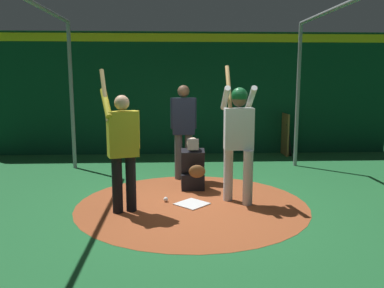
% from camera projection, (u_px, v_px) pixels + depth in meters
% --- Properties ---
extents(ground_plane, '(26.56, 26.56, 0.00)m').
position_uv_depth(ground_plane, '(192.00, 205.00, 6.13)').
color(ground_plane, '#216633').
extents(dirt_circle, '(3.56, 3.56, 0.01)m').
position_uv_depth(dirt_circle, '(192.00, 204.00, 6.13)').
color(dirt_circle, '#9E4C28').
rests_on(dirt_circle, ground).
extents(home_plate, '(0.59, 0.59, 0.01)m').
position_uv_depth(home_plate, '(192.00, 204.00, 6.13)').
color(home_plate, white).
rests_on(home_plate, dirt_circle).
extents(batter, '(0.68, 0.49, 2.13)m').
position_uv_depth(batter, '(238.00, 133.00, 6.07)').
color(batter, '#BCBCC0').
rests_on(batter, ground).
extents(catcher, '(0.58, 0.40, 0.92)m').
position_uv_depth(catcher, '(193.00, 169.00, 6.93)').
color(catcher, black).
rests_on(catcher, ground).
extents(umpire, '(0.23, 0.49, 1.80)m').
position_uv_depth(umpire, '(184.00, 127.00, 7.54)').
color(umpire, '#4C4C51').
rests_on(umpire, ground).
extents(visitor, '(0.54, 0.59, 2.06)m').
position_uv_depth(visitor, '(123.00, 145.00, 5.65)').
color(visitor, black).
rests_on(visitor, ground).
extents(back_wall, '(0.22, 10.56, 3.07)m').
position_uv_depth(back_wall, '(184.00, 93.00, 10.11)').
color(back_wall, '#0C3D26').
rests_on(back_wall, ground).
extents(cage_frame, '(5.42, 4.94, 3.11)m').
position_uv_depth(cage_frame, '(192.00, 63.00, 5.78)').
color(cage_frame, gray).
rests_on(cage_frame, ground).
extents(bat_rack, '(0.82, 0.20, 1.05)m').
position_uv_depth(bat_rack, '(284.00, 135.00, 10.16)').
color(bat_rack, olive).
rests_on(bat_rack, ground).
extents(baseball_0, '(0.07, 0.07, 0.07)m').
position_uv_depth(baseball_0, '(166.00, 199.00, 6.25)').
color(baseball_0, white).
rests_on(baseball_0, dirt_circle).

